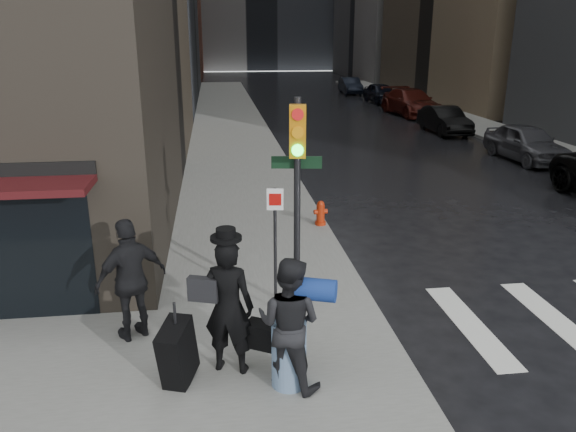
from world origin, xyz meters
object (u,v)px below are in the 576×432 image
(fire_hydrant, at_px, (321,214))
(parked_car_2, at_px, (445,120))
(parked_car_3, at_px, (411,102))
(man_jeans, at_px, (289,323))
(parked_car_5, at_px, (350,86))
(parked_car_1, at_px, (526,143))
(parked_car_4, at_px, (381,93))
(man_greycoat, at_px, (131,279))
(man_overcoat, at_px, (218,314))
(traffic_light, at_px, (295,180))

(fire_hydrant, bearing_deg, parked_car_2, 56.90)
(fire_hydrant, height_order, parked_car_3, parked_car_3)
(man_jeans, relative_size, parked_car_5, 0.47)
(parked_car_3, bearing_deg, parked_car_5, 87.56)
(parked_car_1, bearing_deg, parked_car_4, 87.28)
(parked_car_1, bearing_deg, man_greycoat, -141.10)
(parked_car_3, bearing_deg, parked_car_1, -94.66)
(man_overcoat, relative_size, man_jeans, 1.17)
(parked_car_2, distance_m, parked_car_4, 13.37)
(traffic_light, height_order, parked_car_5, traffic_light)
(traffic_light, distance_m, parked_car_3, 27.60)
(parked_car_4, xyz_separation_m, parked_car_5, (-0.68, 6.68, -0.04))
(traffic_light, xyz_separation_m, parked_car_5, (10.29, 38.63, -1.92))
(fire_hydrant, height_order, parked_car_4, parked_car_4)
(parked_car_5, bearing_deg, man_jeans, -102.53)
(parked_car_1, xyz_separation_m, parked_car_4, (-0.12, 20.04, -0.01))
(parked_car_2, relative_size, parked_car_4, 0.98)
(parked_car_1, bearing_deg, fire_hydrant, -146.50)
(man_jeans, bearing_deg, man_overcoat, 5.95)
(parked_car_2, distance_m, parked_car_5, 20.04)
(man_jeans, height_order, traffic_light, traffic_light)
(parked_car_1, bearing_deg, parked_car_2, 92.74)
(parked_car_5, bearing_deg, traffic_light, -102.76)
(parked_car_5, bearing_deg, parked_car_4, -82.03)
(man_overcoat, bearing_deg, parked_car_3, -95.70)
(parked_car_5, bearing_deg, parked_car_3, -85.02)
(fire_hydrant, relative_size, parked_car_1, 0.15)
(traffic_light, bearing_deg, man_jeans, -92.36)
(parked_car_4, bearing_deg, man_jeans, -111.32)
(traffic_light, bearing_deg, man_overcoat, -120.22)
(parked_car_4, bearing_deg, man_greycoat, -115.75)
(man_jeans, height_order, parked_car_3, man_jeans)
(man_greycoat, bearing_deg, man_jeans, 113.22)
(fire_hydrant, relative_size, parked_car_4, 0.15)
(fire_hydrant, xyz_separation_m, parked_car_2, (9.07, 13.91, 0.24))
(fire_hydrant, bearing_deg, traffic_light, -106.03)
(parked_car_1, distance_m, parked_car_4, 20.04)
(parked_car_1, xyz_separation_m, parked_car_2, (-0.68, 6.68, -0.05))
(man_overcoat, bearing_deg, traffic_light, -109.40)
(parked_car_2, height_order, parked_car_4, parked_car_4)
(parked_car_2, relative_size, parked_car_5, 1.01)
(man_jeans, bearing_deg, man_greycoat, -5.46)
(parked_car_2, bearing_deg, man_overcoat, -121.07)
(parked_car_1, height_order, parked_car_5, parked_car_1)
(parked_car_1, relative_size, parked_car_3, 0.77)
(man_jeans, xyz_separation_m, traffic_light, (0.39, 2.15, 1.48))
(parked_car_5, bearing_deg, man_greycoat, -106.23)
(parked_car_2, bearing_deg, fire_hydrant, -124.08)
(man_jeans, distance_m, parked_car_3, 29.68)
(man_overcoat, xyz_separation_m, man_jeans, (0.96, -0.43, 0.02))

